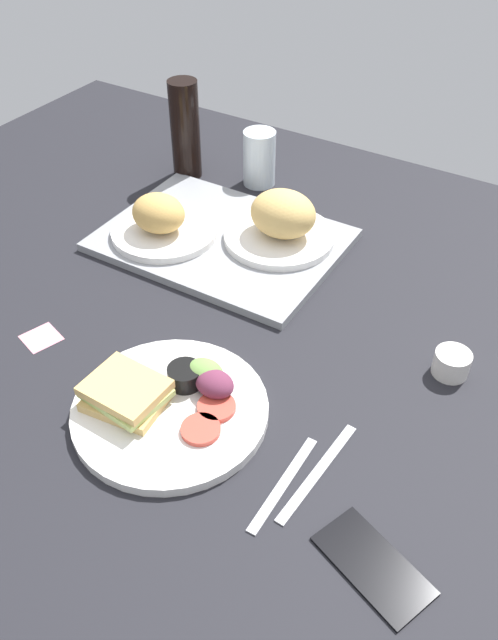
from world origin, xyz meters
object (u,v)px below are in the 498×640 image
Objects in this scene: bread_plate_near at (161,221)px; soda_bottle at (185,130)px; plate_with_salad at (168,402)px; drinking_glass at (259,158)px; fork at (284,483)px; espresso_cup at (452,363)px; cell_phone at (373,564)px; knife at (318,472)px; sticky_note at (41,338)px; serving_tray at (222,240)px; bread_plate_far at (282,222)px.

soda_bottle is (-11.64, 24.59, 6.17)cm from bread_plate_near.
bread_plate_near is at bearing 128.26° from plate_with_salad.
plate_with_salad is at bearing -70.17° from drinking_glass.
fork is (59.66, -61.69, -10.53)cm from soda_bottle.
plate_with_salad is at bearing 82.67° from fork.
plate_with_salad is at bearing -138.14° from espresso_cup.
bread_plate_near is 30.04cm from drinking_glass.
knife is at bearing 164.84° from cell_phone.
bread_plate_near is 0.96× the size of soda_bottle.
plate_with_salad reaches higher than fork.
sticky_note is at bearing -78.60° from soda_bottle.
serving_tray is 2.37× the size of knife.
plate_with_salad is 43.58cm from espresso_cup.
drinking_glass is 0.71× the size of fork.
knife is at bearing 3.84° from plate_with_salad.
serving_tray is 12.52cm from bread_plate_far.
bread_plate_far is (20.50, 10.69, 1.00)cm from bread_plate_near.
knife is (40.82, -38.56, -0.55)cm from serving_tray.
cell_phone is (35.33, -6.92, -1.30)cm from plate_with_salad.
espresso_cup is 28.92cm from knife.
serving_tray is 2.11× the size of bread_plate_far.
bread_plate_near reaches higher than espresso_cup.
soda_bottle is 59.81cm from sticky_note.
espresso_cup is 36.15cm from cell_phone.
bread_plate_near is 60.97cm from knife.
sticky_note is (-4.16, -62.81, -6.01)cm from drinking_glass.
fork is at bearing -56.71° from drinking_glass.
espresso_cup is at bearing -5.36° from bread_plate_near.
bread_plate_near reaches higher than knife.
soda_bottle reaches higher than serving_tray.
knife is 14.44cm from cell_phone.
fork is (20.66, -2.41, -1.45)cm from plate_with_salad.
bread_plate_far reaches higher than cell_phone.
bread_plate_far reaches higher than bread_plate_near.
cell_phone is (62.69, -41.61, -4.21)cm from bread_plate_near.
fork is at bearing -176.15° from cell_phone.
soda_bottle is at bearing 101.40° from sticky_note.
soda_bottle reaches higher than drinking_glass.
serving_tray is at bearing -75.99° from drinking_glass.
soda_bottle is at bearing 123.34° from plate_with_salad.
serving_tray is 25.55cm from drinking_glass.
fork is 15.35cm from cell_phone.
drinking_glass reaches higher than bread_plate_near.
drinking_glass is at bearing 32.63° from fork.
soda_bottle is (-15.79, -5.13, 4.71)cm from drinking_glass.
knife is at bearing -32.98° from bread_plate_near.
espresso_cup is 33.68cm from fork.
bread_plate_near is at bearing 89.97° from sticky_note.
bread_plate_far is 25.10cm from drinking_glass.
drinking_glass is 0.56× the size of soda_bottle.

